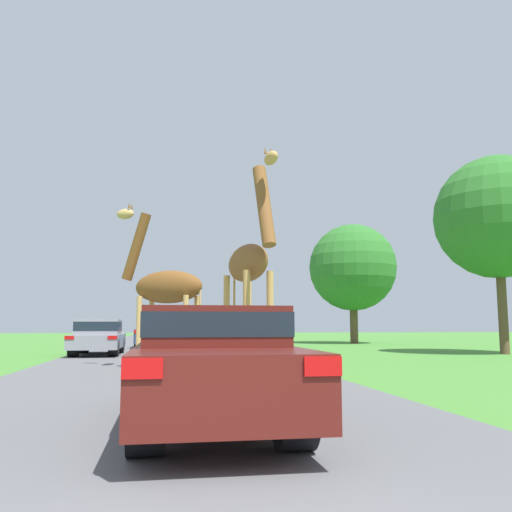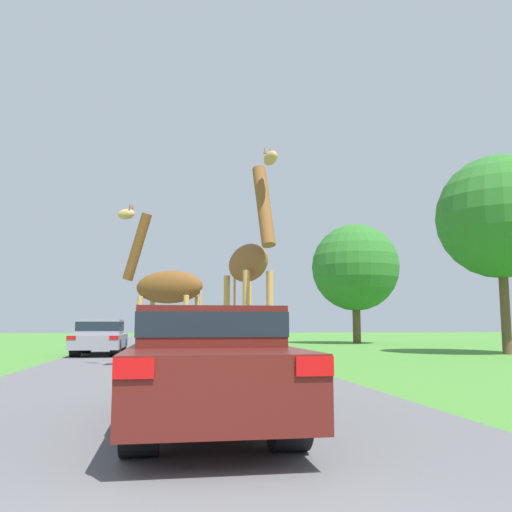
{
  "view_description": "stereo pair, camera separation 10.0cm",
  "coord_description": "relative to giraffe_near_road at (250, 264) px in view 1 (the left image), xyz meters",
  "views": [
    {
      "loc": [
        -0.09,
        -1.87,
        1.19
      ],
      "look_at": [
        2.1,
        11.13,
        2.87
      ],
      "focal_mm": 38.0,
      "sensor_mm": 36.0,
      "label": 1
    },
    {
      "loc": [
        0.01,
        -1.88,
        1.19
      ],
      "look_at": [
        2.1,
        11.13,
        2.87
      ],
      "focal_mm": 38.0,
      "sensor_mm": 36.0,
      "label": 2
    }
  ],
  "objects": [
    {
      "name": "road",
      "position": [
        -1.92,
        19.01,
        -2.64
      ],
      "size": [
        7.59,
        120.0,
        0.0
      ],
      "color": "#5B5B5E",
      "rests_on": "ground"
    },
    {
      "name": "giraffe_near_road",
      "position": [
        0.0,
        0.0,
        0.0
      ],
      "size": [
        1.09,
        2.88,
        5.21
      ],
      "rotation": [
        0.0,
        0.0,
        -2.94
      ],
      "color": "tan",
      "rests_on": "ground"
    },
    {
      "name": "giraffe_companion",
      "position": [
        -2.03,
        2.24,
        -0.39
      ],
      "size": [
        2.64,
        1.86,
        4.69
      ],
      "rotation": [
        0.0,
        0.0,
        1.03
      ],
      "color": "tan",
      "rests_on": "ground"
    },
    {
      "name": "car_lead_maroon",
      "position": [
        -1.45,
        -6.25,
        -1.88
      ],
      "size": [
        1.74,
        4.67,
        1.39
      ],
      "color": "#561914",
      "rests_on": "ground"
    },
    {
      "name": "tree_left_edge",
      "position": [
        10.0,
        20.59,
        2.24
      ],
      "size": [
        5.62,
        5.62,
        7.7
      ],
      "color": "brown",
      "rests_on": "ground"
    },
    {
      "name": "car_queue_left",
      "position": [
        -2.55,
        16.48,
        -1.85
      ],
      "size": [
        1.85,
        4.2,
        1.51
      ],
      "color": "navy",
      "rests_on": "ground"
    },
    {
      "name": "car_queue_right",
      "position": [
        -4.6,
        9.79,
        -1.89
      ],
      "size": [
        1.83,
        4.54,
        1.4
      ],
      "color": "gray",
      "rests_on": "ground"
    },
    {
      "name": "car_far_ahead",
      "position": [
        -0.62,
        5.82,
        -1.88
      ],
      "size": [
        1.83,
        4.29,
        1.44
      ],
      "color": "maroon",
      "rests_on": "ground"
    },
    {
      "name": "tree_centre_back",
      "position": [
        11.71,
        7.5,
        3.04
      ],
      "size": [
        5.18,
        5.18,
        8.28
      ],
      "color": "brown",
      "rests_on": "ground"
    }
  ]
}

